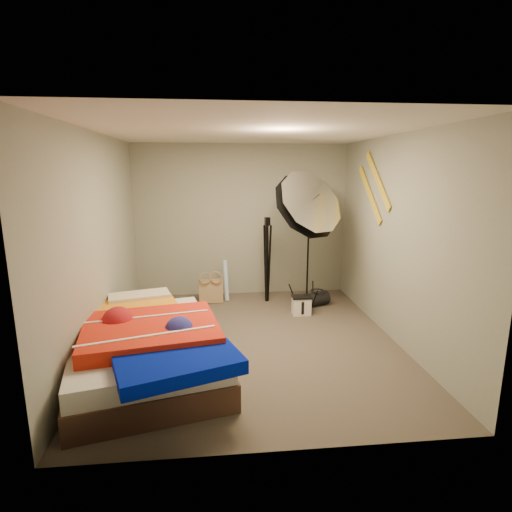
{
  "coord_description": "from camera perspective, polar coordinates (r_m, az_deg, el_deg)",
  "views": [
    {
      "loc": [
        -0.43,
        -4.6,
        2.08
      ],
      "look_at": [
        0.1,
        0.6,
        0.95
      ],
      "focal_mm": 28.0,
      "sensor_mm": 36.0,
      "label": 1
    }
  ],
  "objects": [
    {
      "name": "tote_bag",
      "position": [
        6.43,
        -6.47,
        -4.98
      ],
      "size": [
        0.39,
        0.19,
        0.39
      ],
      "primitive_type": "cube",
      "rotation": [
        -0.14,
        0.0,
        0.06
      ],
      "color": "tan",
      "rests_on": "floor"
    },
    {
      "name": "floor",
      "position": [
        5.07,
        -0.45,
        -12.04
      ],
      "size": [
        4.0,
        4.0,
        0.0
      ],
      "primitive_type": "plane",
      "color": "brown",
      "rests_on": "ground"
    },
    {
      "name": "wall_stripe_upper",
      "position": [
        5.63,
        17.01,
        10.35
      ],
      "size": [
        0.02,
        0.91,
        0.78
      ],
      "primitive_type": "cube",
      "rotation": [
        0.7,
        0.0,
        0.0
      ],
      "color": "gold",
      "rests_on": "wall_right"
    },
    {
      "name": "camera_tripod",
      "position": [
        6.31,
        1.61,
        0.31
      ],
      "size": [
        0.09,
        0.09,
        1.36
      ],
      "color": "black",
      "rests_on": "floor"
    },
    {
      "name": "wall_back",
      "position": [
        6.67,
        -2.08,
        5.04
      ],
      "size": [
        3.5,
        0.0,
        3.5
      ],
      "primitive_type": "plane",
      "rotation": [
        1.57,
        0.0,
        0.0
      ],
      "color": "gray",
      "rests_on": "floor"
    },
    {
      "name": "wall_left",
      "position": [
        4.86,
        -21.5,
        1.5
      ],
      "size": [
        0.0,
        4.0,
        4.0
      ],
      "primitive_type": "plane",
      "rotation": [
        1.57,
        0.0,
        1.57
      ],
      "color": "gray",
      "rests_on": "floor"
    },
    {
      "name": "wall_front",
      "position": [
        2.76,
        3.42,
        -5.3
      ],
      "size": [
        3.5,
        0.0,
        3.5
      ],
      "primitive_type": "plane",
      "rotation": [
        -1.57,
        0.0,
        0.0
      ],
      "color": "gray",
      "rests_on": "floor"
    },
    {
      "name": "wrapping_roll",
      "position": [
        6.49,
        -4.31,
        -3.49
      ],
      "size": [
        0.11,
        0.2,
        0.66
      ],
      "primitive_type": "cylinder",
      "rotation": [
        -0.17,
        0.0,
        0.19
      ],
      "color": "#649BD0",
      "rests_on": "floor"
    },
    {
      "name": "wall_right",
      "position": [
        5.16,
        19.28,
        2.25
      ],
      "size": [
        0.0,
        4.0,
        4.0
      ],
      "primitive_type": "plane",
      "rotation": [
        1.57,
        0.0,
        -1.57
      ],
      "color": "gray",
      "rests_on": "floor"
    },
    {
      "name": "camera_case",
      "position": [
        5.93,
        6.5,
        -7.09
      ],
      "size": [
        0.26,
        0.19,
        0.26
      ],
      "primitive_type": "cube",
      "rotation": [
        0.0,
        0.0,
        -0.01
      ],
      "color": "white",
      "rests_on": "floor"
    },
    {
      "name": "wall_stripe_lower",
      "position": [
        5.87,
        15.95,
        8.51
      ],
      "size": [
        0.02,
        0.91,
        0.78
      ],
      "primitive_type": "cube",
      "rotation": [
        0.7,
        0.0,
        0.0
      ],
      "color": "gold",
      "rests_on": "wall_right"
    },
    {
      "name": "bed",
      "position": [
        4.38,
        -15.38,
        -12.24
      ],
      "size": [
        1.93,
        2.41,
        0.6
      ],
      "color": "#482D22",
      "rests_on": "floor"
    },
    {
      "name": "duffel_bag",
      "position": [
        6.34,
        8.73,
        -6.05
      ],
      "size": [
        0.41,
        0.34,
        0.22
      ],
      "primitive_type": "cylinder",
      "rotation": [
        0.0,
        1.57,
        0.4
      ],
      "color": "black",
      "rests_on": "floor"
    },
    {
      "name": "photo_umbrella",
      "position": [
        5.72,
        7.08,
        6.98
      ],
      "size": [
        1.08,
        1.14,
        2.19
      ],
      "color": "black",
      "rests_on": "floor"
    },
    {
      "name": "ceiling",
      "position": [
        4.64,
        -0.5,
        17.39
      ],
      "size": [
        4.0,
        4.0,
        0.0
      ],
      "primitive_type": "plane",
      "rotation": [
        3.14,
        0.0,
        0.0
      ],
      "color": "silver",
      "rests_on": "wall_back"
    }
  ]
}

